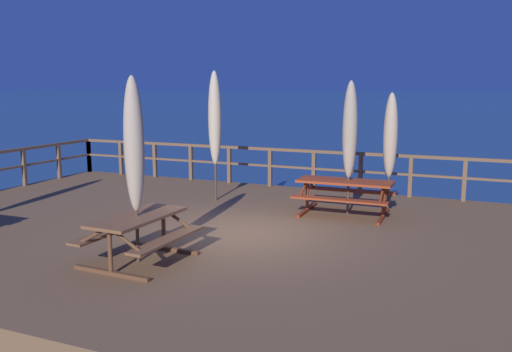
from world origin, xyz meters
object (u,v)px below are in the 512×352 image
Objects in this scene: patio_umbrella_tall_mid_right at (215,119)px; patio_umbrella_tall_mid_left at (350,130)px; patio_umbrella_tall_front at (134,145)px; patio_umbrella_short_mid at (390,136)px; picnic_table_mid_centre at (345,189)px; picnic_table_front_left at (138,228)px.

patio_umbrella_tall_mid_left is at bearing -3.35° from patio_umbrella_tall_mid_right.
patio_umbrella_tall_front is 1.12× the size of patio_umbrella_short_mid.
patio_umbrella_tall_front is 0.94× the size of patio_umbrella_tall_mid_right.
patio_umbrella_short_mid is at bearing 9.13° from patio_umbrella_tall_mid_right.
patio_umbrella_tall_mid_left reaches higher than picnic_table_mid_centre.
patio_umbrella_tall_front reaches higher than patio_umbrella_tall_mid_left.
patio_umbrella_short_mid reaches higher than picnic_table_front_left.
picnic_table_mid_centre is at bearing -167.80° from patio_umbrella_tall_mid_left.
picnic_table_front_left is at bearing -117.68° from patio_umbrella_tall_mid_left.
patio_umbrella_tall_front is at bearing -144.55° from picnic_table_front_left.
patio_umbrella_short_mid is at bearing 60.03° from picnic_table_front_left.
patio_umbrella_tall_mid_right is (-3.38, 0.20, 0.15)m from patio_umbrella_tall_mid_left.
picnic_table_front_left is at bearing -77.57° from patio_umbrella_tall_mid_right.
patio_umbrella_short_mid is (3.09, 5.34, -0.20)m from patio_umbrella_tall_front.
picnic_table_front_left is at bearing -119.97° from patio_umbrella_short_mid.
patio_umbrella_tall_mid_right reaches higher than picnic_table_mid_centre.
picnic_table_front_left is 5.00m from patio_umbrella_tall_mid_right.
picnic_table_mid_centre is (2.27, 4.46, 0.01)m from picnic_table_front_left.
patio_umbrella_tall_mid_left is 1.10× the size of patio_umbrella_short_mid.
picnic_table_front_left is 5.22m from patio_umbrella_tall_mid_left.
picnic_table_front_left is 0.56× the size of patio_umbrella_tall_mid_right.
picnic_table_mid_centre is at bearing -132.49° from patio_umbrella_short_mid.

